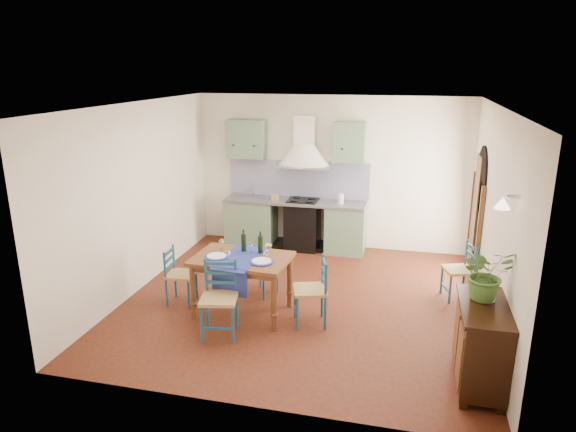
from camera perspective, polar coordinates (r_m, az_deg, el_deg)
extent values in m
plane|color=#41160D|center=(7.60, 1.51, -9.33)|extent=(5.00, 5.00, 0.00)
cube|color=white|center=(9.50, 4.74, 4.82)|extent=(5.00, 0.04, 2.80)
cube|color=slate|center=(9.77, -4.10, -0.66)|extent=(0.90, 0.60, 0.88)
cube|color=slate|center=(9.40, 6.42, -1.41)|extent=(0.70, 0.60, 0.88)
cube|color=black|center=(9.53, 1.64, -1.07)|extent=(0.60, 0.58, 0.88)
cube|color=slate|center=(9.43, 0.77, 1.66)|extent=(2.60, 0.64, 0.04)
cube|color=silver|center=(9.65, -4.16, 1.93)|extent=(0.45, 0.40, 0.03)
cylinder|color=silver|center=(9.78, -3.86, 3.06)|extent=(0.02, 0.02, 0.26)
cube|color=black|center=(9.39, 1.67, 1.75)|extent=(0.55, 0.48, 0.02)
cube|color=black|center=(9.73, 0.82, -3.17)|extent=(2.60, 0.50, 0.08)
cube|color=#0A0953|center=(9.60, 1.15, 4.14)|extent=(2.65, 0.05, 0.68)
cube|color=slate|center=(9.58, -4.64, 8.56)|extent=(0.70, 0.34, 0.70)
cube|color=slate|center=(9.18, 6.84, 8.15)|extent=(0.55, 0.34, 0.70)
cone|color=silver|center=(9.27, 1.79, 6.78)|extent=(0.96, 0.96, 0.40)
cube|color=silver|center=(9.30, 1.93, 9.60)|extent=(0.36, 0.30, 0.50)
cube|color=white|center=(7.05, 21.89, -0.46)|extent=(0.04, 5.00, 2.80)
cube|color=black|center=(8.54, 20.15, -1.48)|extent=(0.03, 1.00, 1.65)
cylinder|color=black|center=(8.34, 20.71, 3.92)|extent=(0.03, 1.00, 1.00)
cube|color=brown|center=(8.03, 20.37, -2.63)|extent=(0.06, 0.06, 1.65)
cube|color=brown|center=(9.05, 19.65, -0.45)|extent=(0.06, 0.06, 1.65)
cube|color=brown|center=(8.71, 20.01, -0.07)|extent=(0.04, 0.55, 1.96)
cylinder|color=silver|center=(5.57, 23.83, 1.98)|extent=(0.15, 0.04, 0.04)
cone|color=#FFEDC6|center=(5.57, 22.74, 1.36)|extent=(0.16, 0.16, 0.12)
cube|color=white|center=(7.99, -16.24, 1.97)|extent=(0.04, 5.00, 2.80)
cube|color=silver|center=(6.87, 1.69, 12.25)|extent=(5.00, 5.00, 0.01)
cube|color=brown|center=(6.97, -5.15, -4.79)|extent=(1.33, 0.93, 0.05)
cube|color=brown|center=(6.99, -5.14, -5.29)|extent=(1.20, 0.79, 0.08)
cylinder|color=brown|center=(7.05, -10.49, -8.34)|extent=(0.08, 0.08, 0.77)
cylinder|color=brown|center=(7.63, -8.08, -6.25)|extent=(0.08, 0.08, 0.77)
cylinder|color=brown|center=(6.64, -1.59, -9.67)|extent=(0.08, 0.08, 0.77)
cylinder|color=brown|center=(7.26, 0.18, -7.31)|extent=(0.08, 0.08, 0.77)
cube|color=navy|center=(6.91, -5.33, -4.72)|extent=(0.54, 0.99, 0.01)
cube|color=navy|center=(6.65, -6.53, -7.34)|extent=(0.48, 0.04, 0.38)
cylinder|color=navy|center=(6.98, -7.95, -4.49)|extent=(0.32, 0.32, 0.01)
cylinder|color=white|center=(6.98, -7.95, -4.41)|extent=(0.26, 0.26, 0.01)
cylinder|color=navy|center=(6.75, -2.95, -5.09)|extent=(0.32, 0.32, 0.01)
cylinder|color=white|center=(6.75, -2.95, -5.01)|extent=(0.26, 0.26, 0.01)
cylinder|color=black|center=(7.11, -4.95, -2.76)|extent=(0.07, 0.07, 0.32)
cylinder|color=black|center=(7.03, -3.08, -2.96)|extent=(0.07, 0.07, 0.32)
cylinder|color=white|center=(6.97, -2.22, -3.98)|extent=(0.05, 0.05, 0.10)
sphere|color=yellow|center=(6.94, -2.23, -3.28)|extent=(0.10, 0.10, 0.10)
cylinder|color=navy|center=(6.52, -9.57, -11.80)|extent=(0.04, 0.04, 0.49)
cylinder|color=navy|center=(6.75, -9.02, -8.50)|extent=(0.04, 0.04, 0.96)
cylinder|color=navy|center=(6.46, -6.15, -11.95)|extent=(0.04, 0.04, 0.49)
cylinder|color=navy|center=(6.69, -5.75, -8.61)|extent=(0.04, 0.04, 0.96)
cube|color=tan|center=(6.54, -7.67, -9.06)|extent=(0.53, 0.53, 0.04)
cube|color=navy|center=(6.65, -7.45, -7.31)|extent=(0.40, 0.11, 0.05)
cube|color=navy|center=(6.60, -7.49, -6.29)|extent=(0.40, 0.11, 0.05)
cube|color=navy|center=(6.56, -7.53, -5.25)|extent=(0.40, 0.11, 0.05)
cube|color=navy|center=(6.51, -7.85, -12.29)|extent=(0.38, 0.11, 0.03)
cylinder|color=navy|center=(7.78, -1.19, -7.03)|extent=(0.03, 0.03, 0.42)
cylinder|color=navy|center=(7.46, -2.73, -6.42)|extent=(0.03, 0.03, 0.82)
cylinder|color=navy|center=(7.96, -3.08, -6.47)|extent=(0.03, 0.03, 0.42)
cylinder|color=navy|center=(7.66, -4.65, -5.85)|extent=(0.03, 0.03, 0.82)
cube|color=tan|center=(7.67, -2.93, -5.60)|extent=(0.50, 0.50, 0.04)
cube|color=navy|center=(7.51, -3.72, -5.17)|extent=(0.33, 0.15, 0.04)
cube|color=navy|center=(7.47, -3.74, -4.39)|extent=(0.33, 0.15, 0.04)
cube|color=navy|center=(7.43, -3.75, -3.61)|extent=(0.33, 0.15, 0.04)
cube|color=navy|center=(7.89, -2.15, -7.05)|extent=(0.31, 0.15, 0.02)
cylinder|color=navy|center=(7.42, -10.98, -8.56)|extent=(0.03, 0.03, 0.42)
cylinder|color=navy|center=(7.45, -13.43, -6.91)|extent=(0.03, 0.03, 0.82)
cylinder|color=navy|center=(7.69, -10.12, -7.56)|extent=(0.03, 0.03, 0.42)
cylinder|color=navy|center=(7.73, -12.49, -5.98)|extent=(0.03, 0.03, 0.82)
cube|color=tan|center=(7.52, -11.81, -6.39)|extent=(0.40, 0.40, 0.04)
cube|color=navy|center=(7.54, -13.02, -5.48)|extent=(0.04, 0.35, 0.04)
cube|color=navy|center=(7.50, -13.07, -4.71)|extent=(0.04, 0.35, 0.04)
cube|color=navy|center=(7.46, -13.13, -3.93)|extent=(0.04, 0.35, 0.04)
cube|color=navy|center=(7.57, -10.52, -8.37)|extent=(0.05, 0.33, 0.02)
cylinder|color=navy|center=(7.04, 0.81, -9.46)|extent=(0.04, 0.04, 0.47)
cylinder|color=navy|center=(6.97, 3.84, -7.73)|extent=(0.04, 0.04, 0.91)
cylinder|color=navy|center=(6.71, 0.99, -10.82)|extent=(0.04, 0.04, 0.47)
cylinder|color=navy|center=(6.64, 4.19, -9.02)|extent=(0.04, 0.04, 0.91)
cube|color=tan|center=(6.78, 2.47, -8.20)|extent=(0.53, 0.53, 0.04)
cube|color=navy|center=(6.74, 4.04, -7.19)|extent=(0.13, 0.38, 0.05)
cube|color=navy|center=(6.70, 4.06, -6.23)|extent=(0.13, 0.38, 0.05)
cube|color=navy|center=(6.65, 4.08, -5.26)|extent=(0.13, 0.38, 0.05)
cube|color=navy|center=(6.90, 0.90, -10.50)|extent=(0.13, 0.36, 0.03)
cylinder|color=navy|center=(8.06, 16.69, -6.84)|extent=(0.03, 0.03, 0.43)
cylinder|color=navy|center=(8.11, 19.06, -5.34)|extent=(0.03, 0.03, 0.85)
cylinder|color=navy|center=(7.77, 17.56, -7.80)|extent=(0.03, 0.03, 0.43)
cylinder|color=navy|center=(7.82, 20.01, -6.24)|extent=(0.03, 0.03, 0.85)
cube|color=tan|center=(7.89, 18.41, -5.70)|extent=(0.50, 0.50, 0.04)
cube|color=navy|center=(7.91, 19.62, -4.84)|extent=(0.13, 0.35, 0.04)
cube|color=navy|center=(7.88, 19.70, -4.07)|extent=(0.13, 0.35, 0.04)
cube|color=navy|center=(7.84, 19.78, -3.30)|extent=(0.13, 0.35, 0.04)
cube|color=navy|center=(7.93, 17.09, -7.62)|extent=(0.13, 0.33, 0.02)
cube|color=black|center=(5.91, 20.67, -13.17)|extent=(0.45, 1.00, 0.82)
cube|color=black|center=(5.72, 21.10, -9.45)|extent=(0.50, 1.05, 0.04)
cube|color=brown|center=(5.70, 18.53, -14.56)|extent=(0.02, 0.38, 0.63)
cube|color=brown|center=(6.10, 18.20, -12.37)|extent=(0.02, 0.38, 0.63)
cube|color=black|center=(5.75, 18.88, -19.16)|extent=(0.08, 0.08, 0.08)
cube|color=black|center=(6.49, 18.23, -14.69)|extent=(0.08, 0.08, 0.08)
cube|color=black|center=(5.80, 22.51, -19.23)|extent=(0.08, 0.08, 0.08)
cube|color=black|center=(6.54, 21.39, -14.80)|extent=(0.08, 0.08, 0.08)
imported|color=#436D2D|center=(5.75, 21.19, -5.99)|extent=(0.64, 0.60, 0.58)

